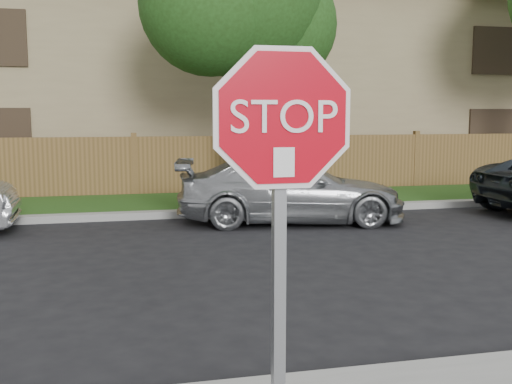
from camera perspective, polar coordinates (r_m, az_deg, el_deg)
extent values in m
cube|color=gray|center=(12.75, -11.00, -2.20)|extent=(70.00, 0.30, 0.15)
cube|color=#1E4714|center=(14.38, -11.24, -1.18)|extent=(70.00, 3.00, 0.12)
cube|color=brown|center=(15.88, -11.50, 2.30)|extent=(70.00, 0.12, 1.60)
cube|color=#917F5A|center=(21.44, -12.08, 9.45)|extent=(34.00, 8.00, 6.00)
cylinder|color=#382B21|center=(14.42, -1.38, 6.56)|extent=(0.44, 0.44, 3.92)
sphere|color=#1F3D12|center=(15.07, 1.84, 15.67)|extent=(3.00, 3.00, 3.00)
sphere|color=#1F3D12|center=(14.10, -4.41, 17.39)|extent=(3.20, 3.20, 3.20)
cube|color=gray|center=(3.23, 2.17, -9.15)|extent=(0.06, 0.06, 2.30)
cylinder|color=white|center=(3.03, 2.58, 7.03)|extent=(1.01, 0.02, 1.01)
cylinder|color=#BD0715|center=(3.02, 2.64, 7.03)|extent=(0.93, 0.02, 0.93)
cube|color=white|center=(3.02, 2.69, 2.84)|extent=(0.11, 0.00, 0.15)
imported|color=#9DA0A3|center=(12.06, 3.30, 0.20)|extent=(4.79, 2.56, 1.32)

